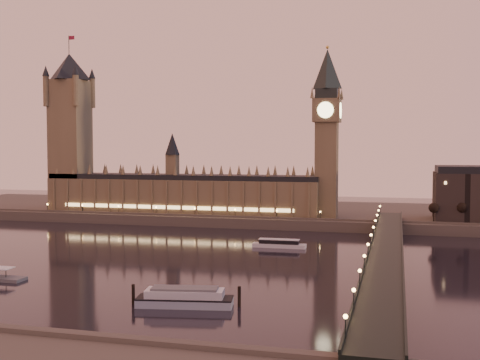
% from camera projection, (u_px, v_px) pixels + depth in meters
% --- Properties ---
extents(ground, '(700.00, 700.00, 0.00)m').
position_uv_depth(ground, '(171.00, 259.00, 264.37)').
color(ground, black).
rests_on(ground, ground).
extents(far_embankment, '(560.00, 130.00, 6.00)m').
position_uv_depth(far_embankment, '(299.00, 213.00, 415.85)').
color(far_embankment, '#423D35').
rests_on(far_embankment, ground).
extents(palace_of_westminster, '(180.00, 26.62, 52.00)m').
position_uv_depth(palace_of_westminster, '(181.00, 189.00, 390.18)').
color(palace_of_westminster, brown).
rests_on(palace_of_westminster, ground).
extents(victoria_tower, '(31.68, 31.68, 118.00)m').
position_uv_depth(victoria_tower, '(70.00, 122.00, 408.07)').
color(victoria_tower, brown).
rests_on(victoria_tower, ground).
extents(big_ben, '(17.68, 17.68, 104.00)m').
position_uv_depth(big_ben, '(327.00, 122.00, 363.83)').
color(big_ben, brown).
rests_on(big_ben, ground).
extents(westminster_bridge, '(13.20, 260.00, 15.30)m').
position_uv_depth(westminster_bridge, '(385.00, 256.00, 240.72)').
color(westminster_bridge, black).
rests_on(westminster_bridge, ground).
extents(bare_tree_0, '(5.72, 5.72, 11.62)m').
position_uv_depth(bare_tree_0, '(434.00, 208.00, 339.22)').
color(bare_tree_0, black).
rests_on(bare_tree_0, ground).
extents(bare_tree_1, '(5.72, 5.72, 11.62)m').
position_uv_depth(bare_tree_1, '(462.00, 209.00, 335.39)').
color(bare_tree_1, black).
rests_on(bare_tree_1, ground).
extents(cruise_boat_a, '(26.21, 6.19, 4.18)m').
position_uv_depth(cruise_boat_a, '(279.00, 244.00, 293.39)').
color(cruise_boat_a, silver).
rests_on(cruise_boat_a, ground).
extents(moored_barge, '(33.84, 13.34, 6.29)m').
position_uv_depth(moored_barge, '(185.00, 298.00, 185.61)').
color(moored_barge, '#8B9BB1').
rests_on(moored_barge, ground).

